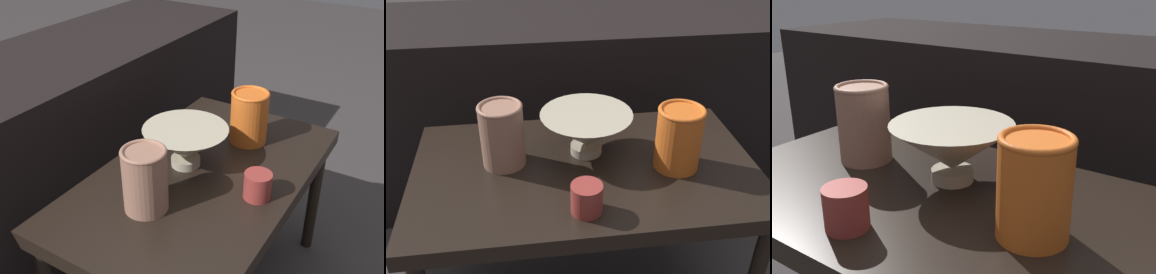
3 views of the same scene
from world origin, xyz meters
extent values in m
cube|color=black|center=(0.00, 0.00, 0.42)|extent=(0.82, 0.48, 0.04)
cylinder|color=black|center=(0.37, -0.21, 0.20)|extent=(0.04, 0.04, 0.40)
cylinder|color=black|center=(0.37, 0.21, 0.20)|extent=(0.04, 0.04, 0.40)
cube|color=black|center=(0.00, 0.60, 0.32)|extent=(1.78, 0.50, 0.63)
cylinder|color=#B2A88E|center=(0.01, 0.06, 0.45)|extent=(0.08, 0.08, 0.02)
cone|color=#B2A88E|center=(0.01, 0.06, 0.51)|extent=(0.22, 0.22, 0.09)
cylinder|color=#996B56|center=(-0.19, 0.04, 0.52)|extent=(0.10, 0.10, 0.15)
torus|color=#996B56|center=(-0.19, 0.04, 0.59)|extent=(0.10, 0.10, 0.01)
cylinder|color=orange|center=(0.21, -0.03, 0.52)|extent=(0.11, 0.11, 0.15)
torus|color=orange|center=(0.21, -0.03, 0.59)|extent=(0.11, 0.11, 0.01)
cylinder|color=maroon|center=(-0.02, -0.16, 0.48)|extent=(0.07, 0.07, 0.07)
camera|label=1|loc=(-0.84, -0.48, 1.10)|focal=42.00mm
camera|label=2|loc=(-0.14, -0.87, 1.06)|focal=42.00mm
camera|label=3|loc=(0.45, -0.54, 0.80)|focal=42.00mm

